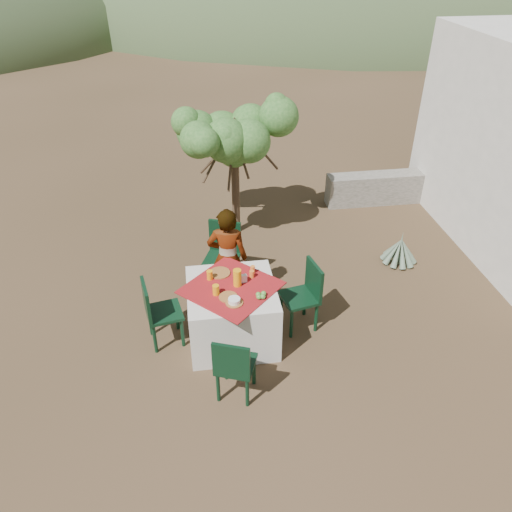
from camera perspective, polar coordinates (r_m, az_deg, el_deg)
The scene contains 21 objects.
ground at distance 6.06m, azimuth -4.95°, elevation -10.80°, with size 160.00×160.00×0.00m, color #3C2E1B.
table at distance 5.98m, azimuth -2.75°, elevation -6.48°, with size 1.30×1.30×0.76m.
chair_far at distance 6.76m, azimuth -3.77°, elevation 0.39°, with size 0.57×0.57×0.96m.
chair_near at distance 5.23m, azimuth -2.52°, elevation -12.41°, with size 0.50×0.50×0.84m.
chair_left at distance 5.95m, azimuth -11.21°, elevation -6.11°, with size 0.47×0.47×0.87m.
chair_right at distance 6.11m, azimuth 5.63°, elevation -4.22°, with size 0.49×0.49×0.89m.
person at distance 6.33m, azimuth -3.26°, elevation -0.26°, with size 0.51×0.34×1.41m, color #8C6651.
shrub_tree at distance 7.66m, azimuth -2.07°, elevation 13.00°, with size 1.64×1.61×1.93m.
agave at distance 7.70m, azimuth 16.11°, elevation 0.57°, with size 0.53×0.54×0.57m.
stone_wall at distance 9.44m, azimuth 15.87°, elevation 7.60°, with size 2.60×0.35×0.55m, color gray.
plate_far at distance 5.96m, azimuth -4.18°, elevation -1.94°, with size 0.26×0.26×0.01m, color brown.
plate_near at distance 5.59m, azimuth -3.20°, elevation -4.69°, with size 0.21×0.21×0.01m, color brown.
glass_far at distance 5.85m, azimuth -5.31°, elevation -2.18°, with size 0.07×0.07×0.12m, color #FFA110.
glass_near at distance 5.61m, azimuth -4.60°, elevation -3.88°, with size 0.08×0.08×0.12m, color #FFA110.
juice_pitcher at distance 5.70m, azimuth -2.15°, elevation -2.49°, with size 0.10×0.10×0.21m, color #FFA110.
bowl_plate at distance 5.51m, azimuth -2.50°, elevation -5.35°, with size 0.20×0.20×0.01m, color brown.
white_bowl at distance 5.49m, azimuth -2.50°, elevation -5.09°, with size 0.14×0.14×0.05m, color white.
jar_left at distance 5.86m, azimuth -0.48°, elevation -2.08°, with size 0.06×0.06×0.09m, color orange.
jar_right at distance 5.94m, azimuth -0.38°, elevation -1.54°, with size 0.06×0.06×0.09m, color orange.
napkin_holder at distance 5.79m, azimuth -1.44°, elevation -2.57°, with size 0.08×0.04×0.10m, color white.
fruit_cluster at distance 5.56m, azimuth 0.57°, elevation -4.52°, with size 0.12×0.11×0.06m.
Camera 1 is at (-0.11, -4.33, 4.24)m, focal length 35.00 mm.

